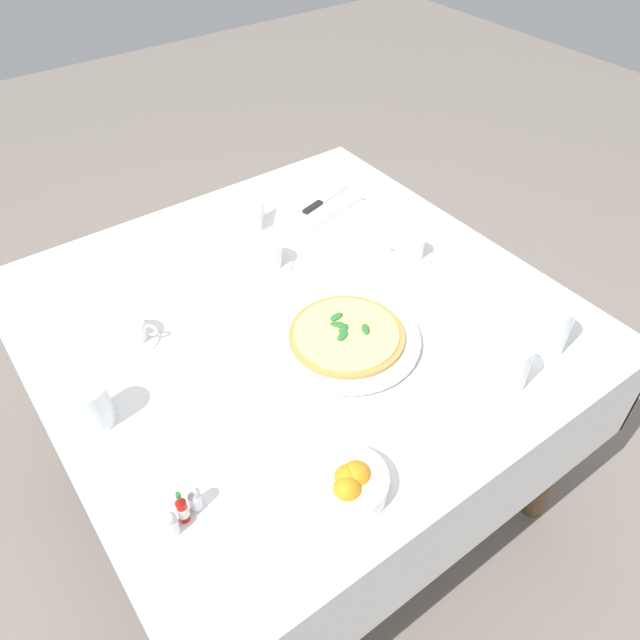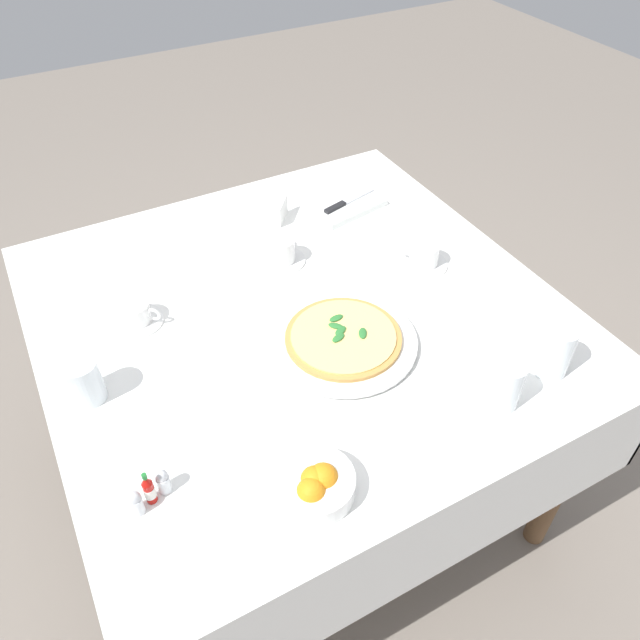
{
  "view_description": "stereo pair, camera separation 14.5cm",
  "coord_description": "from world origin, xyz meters",
  "px_view_note": "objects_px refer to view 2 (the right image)",
  "views": [
    {
      "loc": [
        -0.61,
        -0.94,
        1.74
      ],
      "look_at": [
        0.02,
        -0.08,
        0.75
      ],
      "focal_mm": 34.38,
      "sensor_mm": 36.0,
      "label": 1
    },
    {
      "loc": [
        -0.49,
        -1.02,
        1.74
      ],
      "look_at": [
        0.02,
        -0.08,
        0.75
      ],
      "focal_mm": 34.38,
      "sensor_mm": 36.0,
      "label": 2
    }
  ],
  "objects_px": {
    "water_glass_left_edge": "(555,353)",
    "water_glass_near_right": "(85,383)",
    "water_glass_near_left": "(505,388)",
    "pepper_shaker": "(136,503)",
    "coffee_cup_back_corner": "(135,314)",
    "citrus_bowl": "(315,484)",
    "menu_card": "(283,211)",
    "coffee_cup_far_right": "(281,251)",
    "napkin_folded": "(346,206)",
    "hot_sauce_bottle": "(149,490)",
    "dinner_knife": "(347,201)",
    "coffee_cup_far_left": "(424,256)",
    "pizza": "(343,337)",
    "pizza_plate": "(343,341)",
    "salt_shaker": "(163,482)"
  },
  "relations": [
    {
      "from": "hot_sauce_bottle",
      "to": "menu_card",
      "type": "relative_size",
      "value": 1.15
    },
    {
      "from": "napkin_folded",
      "to": "menu_card",
      "type": "height_order",
      "value": "menu_card"
    },
    {
      "from": "pepper_shaker",
      "to": "menu_card",
      "type": "relative_size",
      "value": 0.78
    },
    {
      "from": "pizza",
      "to": "pepper_shaker",
      "type": "xyz_separation_m",
      "value": [
        -0.54,
        -0.19,
        0.0
      ]
    },
    {
      "from": "water_glass_near_left",
      "to": "pepper_shaker",
      "type": "distance_m",
      "value": 0.75
    },
    {
      "from": "napkin_folded",
      "to": "menu_card",
      "type": "xyz_separation_m",
      "value": [
        -0.19,
        0.04,
        0.02
      ]
    },
    {
      "from": "water_glass_left_edge",
      "to": "water_glass_near_right",
      "type": "bearing_deg",
      "value": 156.04
    },
    {
      "from": "water_glass_left_edge",
      "to": "napkin_folded",
      "type": "xyz_separation_m",
      "value": [
        -0.06,
        0.78,
        -0.05
      ]
    },
    {
      "from": "water_glass_near_right",
      "to": "dinner_knife",
      "type": "distance_m",
      "value": 0.93
    },
    {
      "from": "coffee_cup_far_left",
      "to": "water_glass_left_edge",
      "type": "height_order",
      "value": "water_glass_left_edge"
    },
    {
      "from": "hot_sauce_bottle",
      "to": "pepper_shaker",
      "type": "bearing_deg",
      "value": -160.35
    },
    {
      "from": "water_glass_near_right",
      "to": "citrus_bowl",
      "type": "xyz_separation_m",
      "value": [
        0.32,
        -0.43,
        -0.02
      ]
    },
    {
      "from": "coffee_cup_far_left",
      "to": "citrus_bowl",
      "type": "height_order",
      "value": "same"
    },
    {
      "from": "water_glass_near_left",
      "to": "pepper_shaker",
      "type": "height_order",
      "value": "water_glass_near_left"
    },
    {
      "from": "citrus_bowl",
      "to": "hot_sauce_bottle",
      "type": "distance_m",
      "value": 0.3
    },
    {
      "from": "dinner_knife",
      "to": "menu_card",
      "type": "relative_size",
      "value": 2.68
    },
    {
      "from": "water_glass_near_right",
      "to": "citrus_bowl",
      "type": "relative_size",
      "value": 0.68
    },
    {
      "from": "salt_shaker",
      "to": "coffee_cup_far_right",
      "type": "bearing_deg",
      "value": 46.96
    },
    {
      "from": "coffee_cup_far_left",
      "to": "coffee_cup_far_right",
      "type": "distance_m",
      "value": 0.38
    },
    {
      "from": "salt_shaker",
      "to": "water_glass_left_edge",
      "type": "bearing_deg",
      "value": -7.73
    },
    {
      "from": "water_glass_left_edge",
      "to": "coffee_cup_back_corner",
      "type": "bearing_deg",
      "value": 142.22
    },
    {
      "from": "pizza_plate",
      "to": "hot_sauce_bottle",
      "type": "bearing_deg",
      "value": -160.25
    },
    {
      "from": "pizza_plate",
      "to": "hot_sauce_bottle",
      "type": "distance_m",
      "value": 0.54
    },
    {
      "from": "coffee_cup_back_corner",
      "to": "citrus_bowl",
      "type": "bearing_deg",
      "value": -75.29
    },
    {
      "from": "hot_sauce_bottle",
      "to": "pizza_plate",
      "type": "bearing_deg",
      "value": 19.75
    },
    {
      "from": "hot_sauce_bottle",
      "to": "pepper_shaker",
      "type": "distance_m",
      "value": 0.03
    },
    {
      "from": "coffee_cup_far_left",
      "to": "napkin_folded",
      "type": "height_order",
      "value": "coffee_cup_far_left"
    },
    {
      "from": "dinner_knife",
      "to": "coffee_cup_far_right",
      "type": "bearing_deg",
      "value": -168.44
    },
    {
      "from": "pizza",
      "to": "hot_sauce_bottle",
      "type": "xyz_separation_m",
      "value": [
        -0.51,
        -0.18,
        0.01
      ]
    },
    {
      "from": "napkin_folded",
      "to": "citrus_bowl",
      "type": "height_order",
      "value": "citrus_bowl"
    },
    {
      "from": "coffee_cup_far_right",
      "to": "water_glass_left_edge",
      "type": "relative_size",
      "value": 1.04
    },
    {
      "from": "coffee_cup_back_corner",
      "to": "salt_shaker",
      "type": "xyz_separation_m",
      "value": [
        -0.08,
        -0.48,
        -0.0
      ]
    },
    {
      "from": "pizza_plate",
      "to": "pepper_shaker",
      "type": "xyz_separation_m",
      "value": [
        -0.54,
        -0.19,
        0.01
      ]
    },
    {
      "from": "napkin_folded",
      "to": "hot_sauce_bottle",
      "type": "height_order",
      "value": "hot_sauce_bottle"
    },
    {
      "from": "water_glass_near_left",
      "to": "pepper_shaker",
      "type": "bearing_deg",
      "value": 171.12
    },
    {
      "from": "citrus_bowl",
      "to": "menu_card",
      "type": "relative_size",
      "value": 2.08
    },
    {
      "from": "citrus_bowl",
      "to": "coffee_cup_far_left",
      "type": "bearing_deg",
      "value": 39.27
    },
    {
      "from": "coffee_cup_back_corner",
      "to": "dinner_knife",
      "type": "relative_size",
      "value": 0.67
    },
    {
      "from": "coffee_cup_back_corner",
      "to": "dinner_knife",
      "type": "bearing_deg",
      "value": 15.57
    },
    {
      "from": "pizza_plate",
      "to": "coffee_cup_back_corner",
      "type": "xyz_separation_m",
      "value": [
        -0.4,
        0.3,
        0.01
      ]
    },
    {
      "from": "water_glass_left_edge",
      "to": "salt_shaker",
      "type": "height_order",
      "value": "water_glass_left_edge"
    },
    {
      "from": "coffee_cup_back_corner",
      "to": "coffee_cup_far_right",
      "type": "relative_size",
      "value": 1.0
    },
    {
      "from": "pizza_plate",
      "to": "pizza",
      "type": "xyz_separation_m",
      "value": [
        0.0,
        0.0,
        0.01
      ]
    },
    {
      "from": "water_glass_near_right",
      "to": "menu_card",
      "type": "height_order",
      "value": "water_glass_near_right"
    },
    {
      "from": "coffee_cup_back_corner",
      "to": "dinner_knife",
      "type": "distance_m",
      "value": 0.73
    },
    {
      "from": "pizza_plate",
      "to": "coffee_cup_back_corner",
      "type": "bearing_deg",
      "value": 142.87
    },
    {
      "from": "napkin_folded",
      "to": "pepper_shaker",
      "type": "distance_m",
      "value": 1.08
    },
    {
      "from": "pizza",
      "to": "hot_sauce_bottle",
      "type": "height_order",
      "value": "hot_sauce_bottle"
    },
    {
      "from": "napkin_folded",
      "to": "salt_shaker",
      "type": "bearing_deg",
      "value": -149.79
    },
    {
      "from": "coffee_cup_far_left",
      "to": "menu_card",
      "type": "height_order",
      "value": "coffee_cup_far_left"
    }
  ]
}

